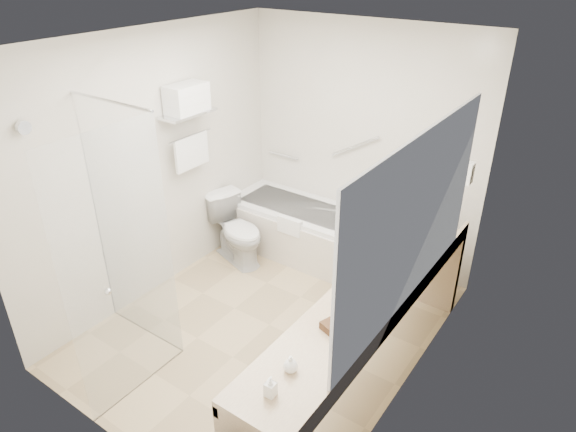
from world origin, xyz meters
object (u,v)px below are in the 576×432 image
Objects in this scene: amenity_basket at (333,328)px; vanity_counter at (366,320)px; water_bottle_left at (440,221)px; toilet at (237,231)px; bathtub at (300,229)px.

vanity_counter is at bearing 87.82° from amenity_basket.
toilet is at bearing -169.01° from water_bottle_left.
water_bottle_left reaches higher than vanity_counter.
amenity_basket is (-0.02, -0.47, 0.24)m from vanity_counter.
vanity_counter reaches higher than amenity_basket.
water_bottle_left is (1.58, -0.15, 0.66)m from bathtub.
water_bottle_left is at bearing 87.53° from amenity_basket.
water_bottle_left is (0.06, 1.24, 0.29)m from vanity_counter.
bathtub is 1.72m from water_bottle_left.
toilet is 4.09× the size of water_bottle_left.
vanity_counter is 1.28m from water_bottle_left.
toilet reaches higher than bathtub.
water_bottle_left reaches higher than toilet.
amenity_basket reaches higher than bathtub.
amenity_basket is at bearing -50.91° from bathtub.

